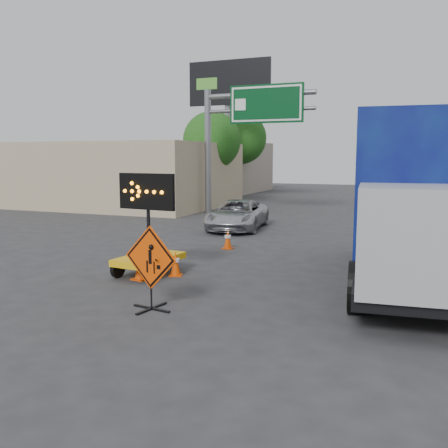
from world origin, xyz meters
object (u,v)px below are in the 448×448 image
Objects in this scene: construction_sign at (151,266)px; arrow_board at (149,252)px; pickup_truck at (238,215)px; box_truck at (414,209)px.

arrow_board reaches higher than construction_sign.
construction_sign reaches higher than pickup_truck.
arrow_board is at bearing -92.29° from pickup_truck.
box_truck is (6.56, 1.78, 1.27)m from arrow_board.
construction_sign is at bearing -85.56° from pickup_truck.
arrow_board is at bearing -170.73° from box_truck.
construction_sign is 6.70m from box_truck.
box_truck is (4.93, 4.45, 0.95)m from construction_sign.
pickup_truck is at bearing 130.06° from box_truck.
construction_sign is 3.15m from arrow_board.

